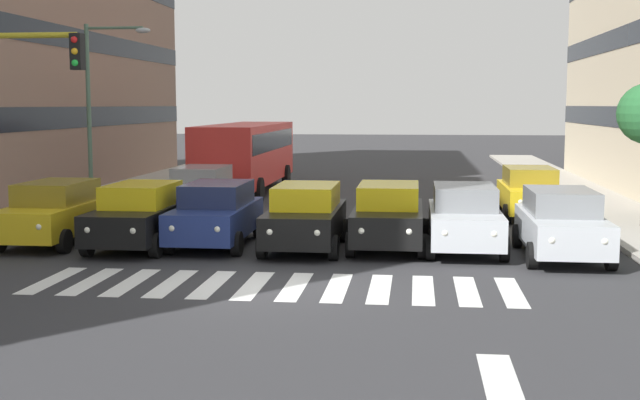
% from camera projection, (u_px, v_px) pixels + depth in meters
% --- Properties ---
extents(ground_plane, '(180.00, 180.00, 0.00)m').
position_uv_depth(ground_plane, '(274.00, 286.00, 17.54)').
color(ground_plane, '#2D2D30').
extents(crosswalk_markings, '(10.35, 2.80, 0.01)m').
position_uv_depth(crosswalk_markings, '(274.00, 286.00, 17.54)').
color(crosswalk_markings, silver).
rests_on(crosswalk_markings, ground_plane).
extents(lane_arrow_0, '(0.50, 2.20, 0.01)m').
position_uv_depth(lane_arrow_0, '(499.00, 378.00, 11.63)').
color(lane_arrow_0, silver).
rests_on(lane_arrow_0, ground_plane).
extents(car_0, '(2.02, 4.44, 1.72)m').
position_uv_depth(car_0, '(561.00, 223.00, 20.65)').
color(car_0, '#B2B7BC').
rests_on(car_0, ground_plane).
extents(car_1, '(2.02, 4.44, 1.72)m').
position_uv_depth(car_1, '(464.00, 217.00, 21.72)').
color(car_1, '#B2B7BC').
rests_on(car_1, ground_plane).
extents(car_2, '(2.02, 4.44, 1.72)m').
position_uv_depth(car_2, '(388.00, 215.00, 22.09)').
color(car_2, black).
rests_on(car_2, ground_plane).
extents(car_3, '(2.02, 4.44, 1.72)m').
position_uv_depth(car_3, '(306.00, 216.00, 21.91)').
color(car_3, black).
rests_on(car_3, ground_plane).
extents(car_4, '(2.02, 4.44, 1.72)m').
position_uv_depth(car_4, '(216.00, 214.00, 22.48)').
color(car_4, navy).
rests_on(car_4, ground_plane).
extents(car_5, '(2.02, 4.44, 1.72)m').
position_uv_depth(car_5, '(140.00, 215.00, 22.22)').
color(car_5, black).
rests_on(car_5, ground_plane).
extents(car_6, '(2.02, 4.44, 1.72)m').
position_uv_depth(car_6, '(55.00, 212.00, 22.85)').
color(car_6, gold).
rests_on(car_6, ground_plane).
extents(car_row2_0, '(2.02, 4.44, 1.72)m').
position_uv_depth(car_row2_0, '(201.00, 191.00, 28.33)').
color(car_row2_0, silver).
rests_on(car_row2_0, ground_plane).
extents(car_row2_1, '(2.02, 4.44, 1.72)m').
position_uv_depth(car_row2_1, '(530.00, 192.00, 28.03)').
color(car_row2_1, gold).
rests_on(car_row2_1, ground_plane).
extents(bus_behind_traffic, '(2.78, 10.50, 3.00)m').
position_uv_depth(bus_behind_traffic, '(246.00, 150.00, 35.99)').
color(bus_behind_traffic, red).
rests_on(bus_behind_traffic, ground_plane).
extents(street_lamp_right, '(2.47, 0.28, 6.59)m').
position_uv_depth(street_lamp_right, '(99.00, 95.00, 30.03)').
color(street_lamp_right, '#4C6B56').
rests_on(street_lamp_right, sidewalk_right).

